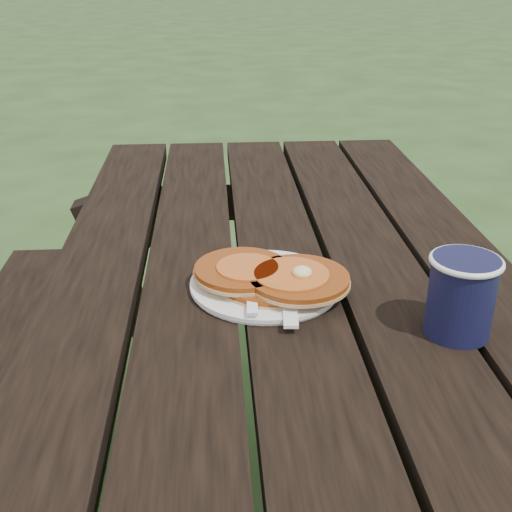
{
  "coord_description": "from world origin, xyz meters",
  "views": [
    {
      "loc": [
        -0.11,
        -0.79,
        1.21
      ],
      "look_at": [
        -0.05,
        0.08,
        0.8
      ],
      "focal_mm": 45.0,
      "sensor_mm": 36.0,
      "label": 1
    }
  ],
  "objects": [
    {
      "name": "plate",
      "position": [
        -0.04,
        0.07,
        0.76
      ],
      "size": [
        0.28,
        0.28,
        0.01
      ],
      "primitive_type": "cylinder",
      "rotation": [
        0.0,
        0.0,
        0.34
      ],
      "color": "white",
      "rests_on": "picnic_table"
    },
    {
      "name": "coffee_cup",
      "position": [
        0.21,
        -0.08,
        0.81
      ],
      "size": [
        0.09,
        0.09,
        0.11
      ],
      "rotation": [
        0.0,
        0.0,
        0.34
      ],
      "color": "black",
      "rests_on": "picnic_table"
    },
    {
      "name": "picnic_table",
      "position": [
        0.0,
        0.0,
        0.37
      ],
      "size": [
        1.36,
        1.8,
        0.75
      ],
      "color": "black",
      "rests_on": "ground"
    },
    {
      "name": "pancake_stack",
      "position": [
        -0.03,
        0.06,
        0.77
      ],
      "size": [
        0.23,
        0.18,
        0.04
      ],
      "rotation": [
        0.0,
        0.0,
        -0.13
      ],
      "color": "#923E10",
      "rests_on": "plate"
    },
    {
      "name": "fork",
      "position": [
        -0.06,
        0.01,
        0.77
      ],
      "size": [
        0.04,
        0.16,
        0.01
      ],
      "primitive_type": null,
      "rotation": [
        0.0,
        0.0,
        -0.06
      ],
      "color": "white",
      "rests_on": "plate"
    },
    {
      "name": "knife",
      "position": [
        -0.01,
        0.02,
        0.76
      ],
      "size": [
        0.04,
        0.18,
        0.0
      ],
      "primitive_type": "cube",
      "rotation": [
        0.0,
        0.0,
        -0.08
      ],
      "color": "white",
      "rests_on": "plate"
    }
  ]
}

